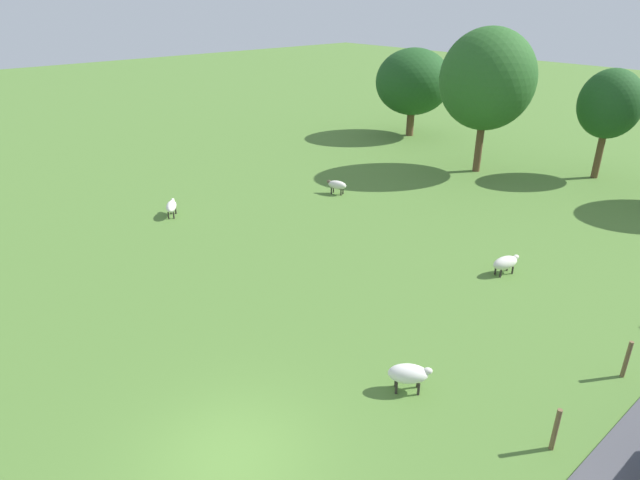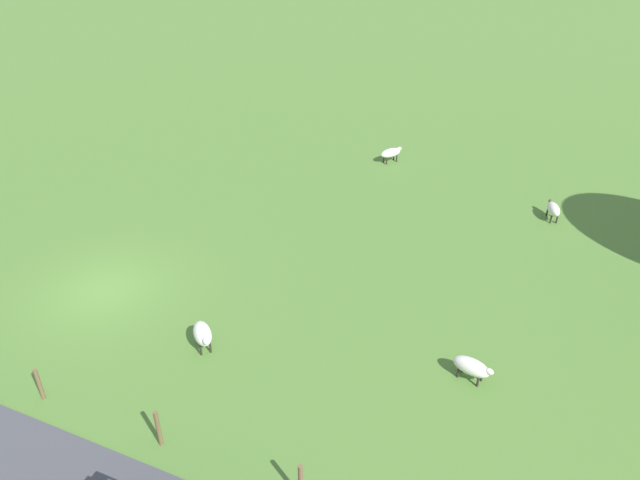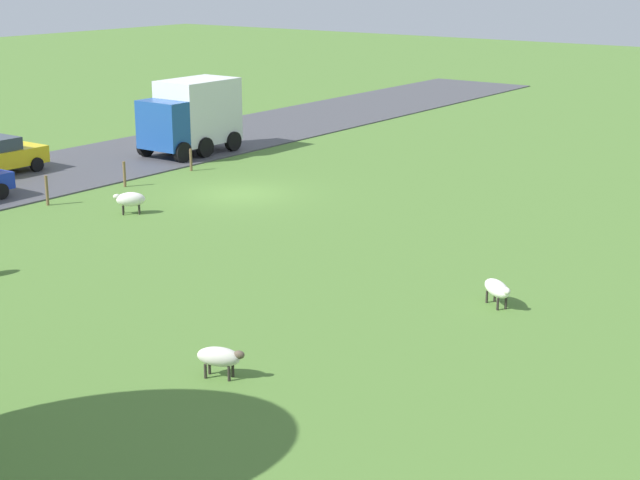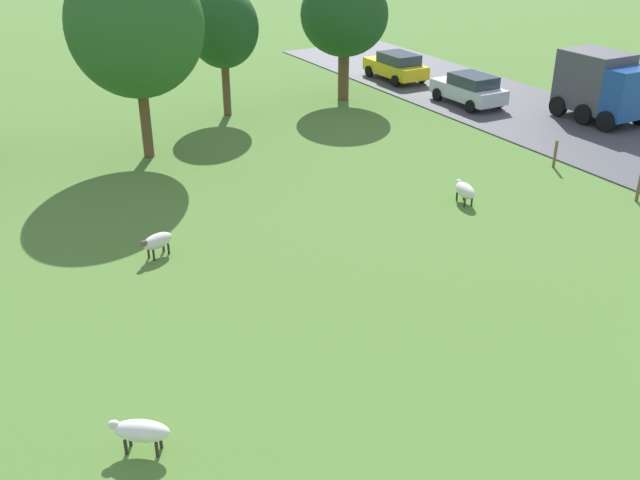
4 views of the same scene
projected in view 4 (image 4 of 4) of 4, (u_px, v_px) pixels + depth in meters
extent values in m
ellipsoid|color=white|center=(142.00, 431.00, 14.25)|extent=(1.20, 1.04, 0.45)
ellipsoid|color=silver|center=(114.00, 425.00, 14.26)|extent=(0.32, 0.30, 0.20)
cylinder|color=#2D2823|center=(126.00, 447.00, 14.32)|extent=(0.07, 0.07, 0.34)
cylinder|color=#2D2823|center=(130.00, 439.00, 14.54)|extent=(0.07, 0.07, 0.34)
cylinder|color=#2D2823|center=(157.00, 450.00, 14.25)|extent=(0.07, 0.07, 0.34)
cylinder|color=#2D2823|center=(161.00, 441.00, 14.47)|extent=(0.07, 0.07, 0.34)
ellipsoid|color=silver|center=(465.00, 190.00, 25.69)|extent=(0.75, 1.22, 0.50)
ellipsoid|color=silver|center=(459.00, 182.00, 26.11)|extent=(0.23, 0.29, 0.20)
cylinder|color=#2D2823|center=(457.00, 196.00, 26.08)|extent=(0.07, 0.07, 0.30)
cylinder|color=#2D2823|center=(464.00, 196.00, 26.14)|extent=(0.07, 0.07, 0.30)
cylinder|color=#2D2823|center=(465.00, 203.00, 25.54)|extent=(0.07, 0.07, 0.30)
cylinder|color=#2D2823|center=(472.00, 202.00, 25.61)|extent=(0.07, 0.07, 0.30)
ellipsoid|color=silver|center=(157.00, 241.00, 21.95)|extent=(1.14, 0.80, 0.46)
ellipsoid|color=brown|center=(144.00, 243.00, 21.56)|extent=(0.31, 0.26, 0.20)
cylinder|color=#2D2823|center=(154.00, 255.00, 21.83)|extent=(0.07, 0.07, 0.34)
cylinder|color=#2D2823|center=(148.00, 253.00, 21.97)|extent=(0.07, 0.07, 0.34)
cylinder|color=#2D2823|center=(169.00, 249.00, 22.22)|extent=(0.07, 0.07, 0.34)
cylinder|color=#2D2823|center=(163.00, 246.00, 22.37)|extent=(0.07, 0.07, 0.34)
cylinder|color=brown|center=(226.00, 87.00, 35.40)|extent=(0.39, 0.39, 2.83)
ellipsoid|color=#1E4C1E|center=(223.00, 27.00, 34.16)|extent=(3.41, 3.41, 3.82)
cylinder|color=brown|center=(343.00, 73.00, 38.12)|extent=(0.58, 0.58, 2.81)
ellipsoid|color=#1E4C1E|center=(344.00, 15.00, 36.82)|extent=(4.50, 4.50, 4.20)
cylinder|color=brown|center=(145.00, 119.00, 29.74)|extent=(0.43, 0.43, 3.26)
ellipsoid|color=#285B23|center=(135.00, 25.00, 28.10)|extent=(5.37, 5.37, 5.68)
cylinder|color=brown|center=(639.00, 186.00, 25.82)|extent=(0.12, 0.12, 1.18)
cylinder|color=brown|center=(555.00, 154.00, 29.00)|extent=(0.12, 0.12, 1.13)
cube|color=#1E4C99|center=(628.00, 94.00, 33.15)|extent=(2.30, 1.20, 2.30)
cube|color=#4C4C51|center=(593.00, 80.00, 34.69)|extent=(2.30, 2.95, 2.71)
cylinder|color=black|center=(640.00, 115.00, 34.16)|extent=(0.30, 0.96, 0.96)
cylinder|color=black|center=(606.00, 121.00, 33.15)|extent=(0.30, 0.96, 0.96)
cylinder|color=black|center=(617.00, 108.00, 35.21)|extent=(0.30, 0.96, 0.96)
cylinder|color=black|center=(584.00, 114.00, 34.20)|extent=(0.30, 0.96, 0.96)
cylinder|color=black|center=(591.00, 100.00, 36.49)|extent=(0.30, 0.96, 0.96)
cylinder|color=black|center=(558.00, 106.00, 35.48)|extent=(0.30, 0.96, 0.96)
cube|color=silver|center=(468.00, 91.00, 37.33)|extent=(1.83, 4.16, 0.72)
cube|color=#333D47|center=(473.00, 80.00, 36.80)|extent=(1.61, 2.29, 0.56)
cylinder|color=black|center=(437.00, 94.00, 38.14)|extent=(0.22, 0.64, 0.64)
cylinder|color=black|center=(465.00, 90.00, 38.95)|extent=(0.22, 0.64, 0.64)
cylinder|color=black|center=(471.00, 107.00, 36.02)|extent=(0.22, 0.64, 0.64)
cylinder|color=black|center=(499.00, 102.00, 36.82)|extent=(0.22, 0.64, 0.64)
cube|color=yellow|center=(395.00, 68.00, 42.18)|extent=(1.83, 4.26, 0.71)
cube|color=#333D47|center=(399.00, 58.00, 41.65)|extent=(1.61, 2.34, 0.56)
cylinder|color=black|center=(369.00, 71.00, 43.02)|extent=(0.22, 0.64, 0.64)
cylinder|color=black|center=(394.00, 68.00, 43.82)|extent=(0.22, 0.64, 0.64)
cylinder|color=black|center=(396.00, 81.00, 40.85)|extent=(0.22, 0.64, 0.64)
cylinder|color=black|center=(422.00, 77.00, 41.65)|extent=(0.22, 0.64, 0.64)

